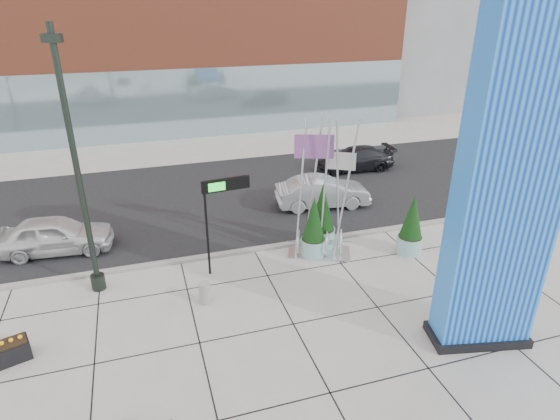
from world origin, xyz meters
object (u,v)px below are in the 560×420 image
object	(u,v)px
concrete_bollard	(205,293)
overhead_street_sign	(222,194)
public_art_sculpture	(321,221)
blue_pylon	(506,199)
car_white_west	(55,235)
car_silver_mid	(323,192)
lamp_post	(82,195)

from	to	relation	value
concrete_bollard	overhead_street_sign	xyz separation A→B (m)	(1.10, 1.79, 2.80)
public_art_sculpture	concrete_bollard	world-z (taller)	public_art_sculpture
concrete_bollard	blue_pylon	bearing A→B (deg)	-29.45
blue_pylon	overhead_street_sign	xyz separation A→B (m)	(-6.53, 6.10, -1.45)
public_art_sculpture	overhead_street_sign	distance (m)	4.26
blue_pylon	overhead_street_sign	world-z (taller)	blue_pylon
car_white_west	car_silver_mid	bearing A→B (deg)	-79.72
concrete_bollard	overhead_street_sign	bearing A→B (deg)	58.50
car_white_west	car_silver_mid	distance (m)	12.12
overhead_street_sign	car_white_west	bearing A→B (deg)	145.07
blue_pylon	car_white_west	distance (m)	16.50
lamp_post	concrete_bollard	world-z (taller)	lamp_post
concrete_bollard	car_white_west	distance (m)	7.45
public_art_sculpture	car_white_west	distance (m)	10.75
public_art_sculpture	car_silver_mid	xyz separation A→B (m)	(1.89, 4.37, -0.72)
blue_pylon	lamp_post	world-z (taller)	blue_pylon
car_white_west	lamp_post	bearing A→B (deg)	-147.62
blue_pylon	car_silver_mid	xyz separation A→B (m)	(-0.75, 10.66, -3.88)
public_art_sculpture	lamp_post	bearing A→B (deg)	-156.52
lamp_post	overhead_street_sign	size ratio (longest dim) A/B	2.40
public_art_sculpture	concrete_bollard	size ratio (longest dim) A/B	7.37
public_art_sculpture	concrete_bollard	xyz separation A→B (m)	(-5.00, -1.99, -1.10)
concrete_bollard	car_silver_mid	size ratio (longest dim) A/B	0.17
car_white_west	blue_pylon	bearing A→B (deg)	-121.52
overhead_street_sign	car_white_west	size ratio (longest dim) A/B	0.83
overhead_street_sign	car_white_west	distance (m)	7.61
lamp_post	overhead_street_sign	xyz separation A→B (m)	(4.60, -0.20, -0.46)
lamp_post	car_white_west	size ratio (longest dim) A/B	2.00
lamp_post	concrete_bollard	xyz separation A→B (m)	(3.50, -1.99, -3.27)
overhead_street_sign	car_white_west	world-z (taller)	overhead_street_sign
public_art_sculpture	blue_pylon	bearing A→B (deg)	-43.81
overhead_street_sign	car_silver_mid	bearing A→B (deg)	32.65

